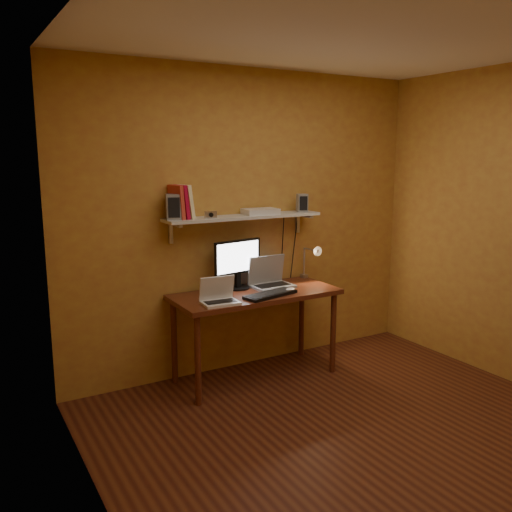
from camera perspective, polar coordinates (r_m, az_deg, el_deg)
room at (r=3.46m, az=12.33°, el=0.72°), size 3.44×3.24×2.64m
desk at (r=4.55m, az=-0.05°, el=-4.86°), size 1.40×0.60×0.75m
wall_shelf at (r=4.58m, az=-1.27°, el=4.11°), size 1.40×0.25×0.21m
monitor at (r=4.59m, az=-1.94°, el=-0.58°), size 0.46×0.22×0.42m
laptop at (r=4.71m, az=1.43°, el=-2.37°), size 0.36×0.26×0.26m
netbook at (r=4.19m, az=-3.94°, el=-4.22°), size 0.29×0.22×0.21m
keyboard at (r=4.40m, az=1.52°, el=-4.07°), size 0.50×0.26×0.03m
mouse at (r=4.52m, az=3.61°, el=-3.60°), size 0.12×0.10×0.04m
desk_lamp at (r=4.93m, az=5.87°, el=-0.16°), size 0.09×0.23×0.38m
speaker_left at (r=4.31m, az=-8.69°, el=5.14°), size 0.14×0.14×0.20m
speaker_right at (r=4.86m, az=4.87°, el=5.60°), size 0.11×0.11×0.16m
books at (r=4.35m, az=-7.92°, el=5.65°), size 0.17×0.19×0.27m
shelf_camera at (r=4.37m, az=-4.78°, el=4.36°), size 0.10×0.06×0.06m
router at (r=4.65m, az=0.46°, el=4.72°), size 0.31×0.22×0.05m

